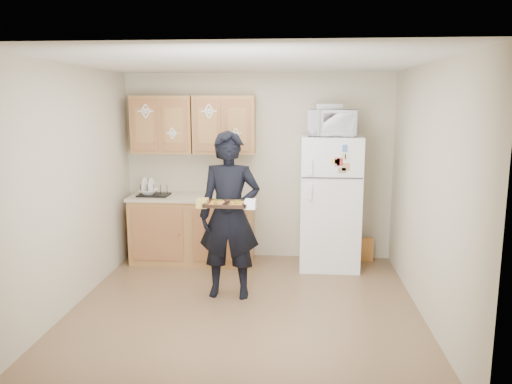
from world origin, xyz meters
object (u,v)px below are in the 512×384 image
(dish_rack, at_px, (154,190))
(baking_tray, at_px, (226,205))
(refrigerator, at_px, (330,202))
(microwave, at_px, (332,123))
(person, at_px, (230,215))

(dish_rack, bearing_deg, baking_tray, -50.66)
(baking_tray, distance_m, dish_rack, 1.84)
(refrigerator, bearing_deg, microwave, -85.68)
(microwave, xyz_separation_m, dish_rack, (-2.31, 0.06, -0.88))
(refrigerator, height_order, dish_rack, refrigerator)
(person, distance_m, baking_tray, 0.35)
(person, xyz_separation_m, microwave, (1.15, 1.06, 0.95))
(refrigerator, distance_m, baking_tray, 1.83)
(refrigerator, relative_size, person, 0.93)
(person, height_order, microwave, microwave)
(person, relative_size, dish_rack, 4.58)
(baking_tray, bearing_deg, microwave, 51.11)
(person, distance_m, dish_rack, 1.61)
(person, bearing_deg, dish_rack, 137.21)
(refrigerator, relative_size, microwave, 2.87)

